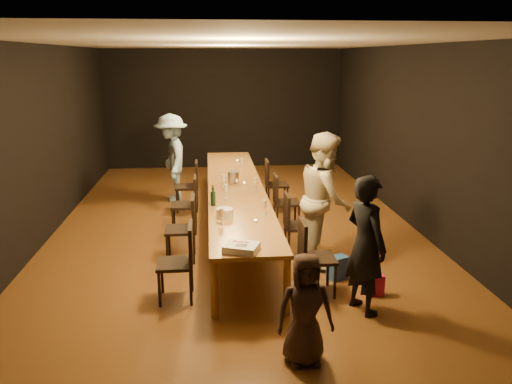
{
  "coord_description": "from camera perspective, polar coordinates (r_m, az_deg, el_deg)",
  "views": [
    {
      "loc": [
        -0.43,
        -7.89,
        2.8
      ],
      "look_at": [
        0.21,
        -1.3,
        1.0
      ],
      "focal_mm": 35.0,
      "sensor_mm": 36.0,
      "label": 1
    }
  ],
  "objects": [
    {
      "name": "ground",
      "position": [
        8.39,
        -2.29,
        -4.31
      ],
      "size": [
        10.0,
        10.0,
        0.0
      ],
      "primitive_type": "plane",
      "color": "#4C2C13",
      "rests_on": "ground"
    },
    {
      "name": "room_shell",
      "position": [
        7.94,
        -2.45,
        9.96
      ],
      "size": [
        6.04,
        10.04,
        3.02
      ],
      "color": "black",
      "rests_on": "ground"
    },
    {
      "name": "table",
      "position": [
        8.18,
        -2.34,
        0.32
      ],
      "size": [
        0.9,
        6.0,
        0.75
      ],
      "color": "#97642C",
      "rests_on": "ground"
    },
    {
      "name": "chair_right_0",
      "position": [
        6.11,
        7.05,
        -7.42
      ],
      "size": [
        0.42,
        0.42,
        0.93
      ],
      "primitive_type": null,
      "rotation": [
        0.0,
        0.0,
        -1.57
      ],
      "color": "black",
      "rests_on": "ground"
    },
    {
      "name": "chair_right_1",
      "position": [
        7.2,
        5.01,
        -3.78
      ],
      "size": [
        0.42,
        0.42,
        0.93
      ],
      "primitive_type": null,
      "rotation": [
        0.0,
        0.0,
        -1.57
      ],
      "color": "black",
      "rests_on": "ground"
    },
    {
      "name": "chair_right_2",
      "position": [
        8.33,
        3.52,
        -1.11
      ],
      "size": [
        0.42,
        0.42,
        0.93
      ],
      "primitive_type": null,
      "rotation": [
        0.0,
        0.0,
        -1.57
      ],
      "color": "black",
      "rests_on": "ground"
    },
    {
      "name": "chair_right_3",
      "position": [
        9.48,
        2.4,
        0.92
      ],
      "size": [
        0.42,
        0.42,
        0.93
      ],
      "primitive_type": null,
      "rotation": [
        0.0,
        0.0,
        -1.57
      ],
      "color": "black",
      "rests_on": "ground"
    },
    {
      "name": "chair_left_0",
      "position": [
        5.99,
        -9.21,
        -7.98
      ],
      "size": [
        0.42,
        0.42,
        0.93
      ],
      "primitive_type": null,
      "rotation": [
        0.0,
        0.0,
        1.57
      ],
      "color": "black",
      "rests_on": "ground"
    },
    {
      "name": "chair_left_1",
      "position": [
        7.1,
        -8.64,
        -4.18
      ],
      "size": [
        0.42,
        0.42,
        0.93
      ],
      "primitive_type": null,
      "rotation": [
        0.0,
        0.0,
        1.57
      ],
      "color": "black",
      "rests_on": "ground"
    },
    {
      "name": "chair_left_2",
      "position": [
        8.24,
        -8.23,
        -1.42
      ],
      "size": [
        0.42,
        0.42,
        0.93
      ],
      "primitive_type": null,
      "rotation": [
        0.0,
        0.0,
        1.57
      ],
      "color": "black",
      "rests_on": "ground"
    },
    {
      "name": "chair_left_3",
      "position": [
        9.4,
        -7.92,
        0.67
      ],
      "size": [
        0.42,
        0.42,
        0.93
      ],
      "primitive_type": null,
      "rotation": [
        0.0,
        0.0,
        1.57
      ],
      "color": "black",
      "rests_on": "ground"
    },
    {
      "name": "woman_birthday",
      "position": [
        5.67,
        12.42,
        -5.91
      ],
      "size": [
        0.58,
        0.68,
        1.59
      ],
      "primitive_type": "imported",
      "rotation": [
        0.0,
        0.0,
        1.97
      ],
      "color": "black",
      "rests_on": "ground"
    },
    {
      "name": "woman_tan",
      "position": [
        6.91,
        7.89,
        -0.76
      ],
      "size": [
        0.86,
        1.01,
        1.84
      ],
      "primitive_type": "imported",
      "rotation": [
        0.0,
        0.0,
        1.37
      ],
      "color": "beige",
      "rests_on": "ground"
    },
    {
      "name": "man_blue",
      "position": [
        9.99,
        -9.58,
        3.84
      ],
      "size": [
        0.83,
        1.22,
        1.74
      ],
      "primitive_type": "imported",
      "rotation": [
        0.0,
        0.0,
        -1.4
      ],
      "color": "#8FB7DD",
      "rests_on": "ground"
    },
    {
      "name": "child",
      "position": [
        4.76,
        5.64,
        -13.19
      ],
      "size": [
        0.54,
        0.36,
        1.09
      ],
      "primitive_type": "imported",
      "rotation": [
        0.0,
        0.0,
        0.03
      ],
      "color": "#3B2921",
      "rests_on": "ground"
    },
    {
      "name": "gift_bag_red",
      "position": [
        6.3,
        13.37,
        -10.3
      ],
      "size": [
        0.23,
        0.13,
        0.26
      ],
      "primitive_type": "cube",
      "rotation": [
        0.0,
        0.0,
        -0.04
      ],
      "color": "#CD1E5E",
      "rests_on": "ground"
    },
    {
      "name": "gift_bag_blue",
      "position": [
        6.63,
        9.31,
        -8.54
      ],
      "size": [
        0.29,
        0.25,
        0.31
      ],
      "primitive_type": "cube",
      "rotation": [
        0.0,
        0.0,
        0.42
      ],
      "color": "#2654A5",
      "rests_on": "ground"
    },
    {
      "name": "birthday_cake",
      "position": [
        5.47,
        -1.68,
        -6.39
      ],
      "size": [
        0.44,
        0.4,
        0.08
      ],
      "rotation": [
        0.0,
        0.0,
        -0.37
      ],
      "color": "white",
      "rests_on": "table"
    },
    {
      "name": "plate_stack",
      "position": [
        6.58,
        -3.59,
        -2.43
      ],
      "size": [
        0.23,
        0.23,
        0.12
      ],
      "primitive_type": "cylinder",
      "rotation": [
        0.0,
        0.0,
        -0.05
      ],
      "color": "white",
      "rests_on": "table"
    },
    {
      "name": "champagne_bottle",
      "position": [
        7.1,
        -4.94,
        -0.37
      ],
      "size": [
        0.08,
        0.08,
        0.3
      ],
      "primitive_type": null,
      "rotation": [
        0.0,
        0.0,
        -0.18
      ],
      "color": "black",
      "rests_on": "table"
    },
    {
      "name": "ice_bucket",
      "position": [
        8.34,
        -2.62,
        1.68
      ],
      "size": [
        0.23,
        0.23,
        0.2
      ],
      "primitive_type": "cylinder",
      "rotation": [
        0.0,
        0.0,
        0.28
      ],
      "color": "#B1B1B6",
      "rests_on": "table"
    },
    {
      "name": "wineglass_0",
      "position": [
        6.32,
        -3.95,
        -2.78
      ],
      "size": [
        0.06,
        0.06,
        0.21
      ],
      "primitive_type": null,
      "color": "beige",
      "rests_on": "table"
    },
    {
      "name": "wineglass_1",
      "position": [
        6.67,
        0.94,
        -1.77
      ],
      "size": [
        0.06,
        0.06,
        0.21
      ],
      "primitive_type": null,
      "color": "beige",
      "rests_on": "table"
    },
    {
      "name": "wineglass_2",
      "position": [
        7.49,
        -3.43,
        0.1
      ],
      "size": [
        0.06,
        0.06,
        0.21
      ],
      "primitive_type": null,
      "color": "silver",
      "rests_on": "table"
    },
    {
      "name": "wineglass_3",
      "position": [
        7.88,
        -0.13,
        0.9
      ],
      "size": [
        0.06,
        0.06,
        0.21
      ],
      "primitive_type": null,
      "color": "beige",
      "rests_on": "table"
    },
    {
      "name": "wineglass_4",
      "position": [
        8.13,
        -3.69,
        1.31
      ],
      "size": [
        0.06,
        0.06,
        0.21
      ],
      "primitive_type": null,
      "color": "silver",
      "rests_on": "table"
    },
    {
      "name": "wineglass_5",
      "position": [
        9.41,
        -1.58,
        3.25
      ],
      "size": [
        0.06,
        0.06,
        0.21
      ],
      "primitive_type": null,
      "color": "silver",
      "rests_on": "table"
    },
    {
      "name": "tealight_near",
      "position": [
        6.4,
        -0.05,
        -3.36
      ],
      "size": [
        0.05,
        0.05,
        0.03
      ],
      "primitive_type": "cylinder",
      "color": "#B2B7B2",
      "rests_on": "table"
    },
    {
      "name": "tealight_mid",
      "position": [
        8.28,
        -1.35,
        0.97
      ],
      "size": [
        0.05,
        0.05,
        0.03
      ],
      "primitive_type": "cylinder",
      "color": "#B2B7B2",
      "rests_on": "table"
    },
    {
      "name": "tealight_far",
      "position": [
        10.11,
        -2.14,
        3.59
      ],
      "size": [
        0.05,
        0.05,
        0.03
      ],
      "primitive_type": "cylinder",
      "color": "#B2B7B2",
      "rests_on": "table"
    }
  ]
}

